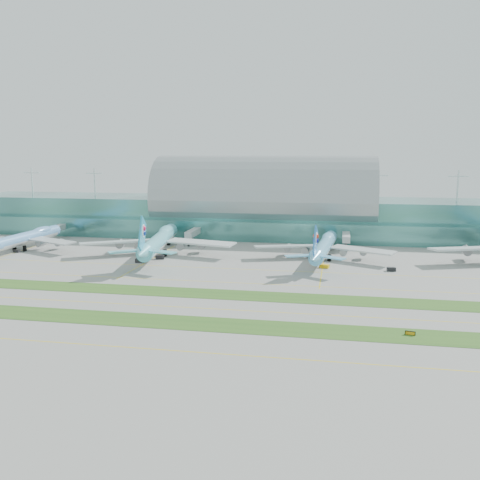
% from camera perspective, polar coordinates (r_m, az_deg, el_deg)
% --- Properties ---
extents(ground, '(700.00, 700.00, 0.00)m').
position_cam_1_polar(ground, '(172.25, -3.36, -5.93)').
color(ground, gray).
rests_on(ground, ground).
extents(terminal, '(340.00, 69.10, 36.00)m').
position_cam_1_polar(terminal, '(294.39, 2.63, 3.33)').
color(terminal, '#3D7A75').
rests_on(terminal, ground).
extents(grass_strip_near, '(420.00, 12.00, 0.08)m').
position_cam_1_polar(grass_strip_near, '(146.38, -6.02, -8.76)').
color(grass_strip_near, '#2D591E').
rests_on(grass_strip_near, ground).
extents(grass_strip_far, '(420.00, 12.00, 0.08)m').
position_cam_1_polar(grass_strip_far, '(174.11, -3.20, -5.74)').
color(grass_strip_far, '#2D591E').
rests_on(grass_strip_far, ground).
extents(taxiline_a, '(420.00, 0.35, 0.01)m').
position_cam_1_polar(taxiline_a, '(128.47, -8.60, -11.48)').
color(taxiline_a, yellow).
rests_on(taxiline_a, ground).
extents(taxiline_b, '(420.00, 0.35, 0.01)m').
position_cam_1_polar(taxiline_b, '(159.23, -4.58, -7.23)').
color(taxiline_b, yellow).
rests_on(taxiline_b, ground).
extents(taxiline_c, '(420.00, 0.35, 0.01)m').
position_cam_1_polar(taxiline_c, '(189.19, -2.05, -4.51)').
color(taxiline_c, yellow).
rests_on(taxiline_c, ground).
extents(taxiline_d, '(420.00, 0.35, 0.01)m').
position_cam_1_polar(taxiline_d, '(210.14, -0.75, -3.08)').
color(taxiline_d, yellow).
rests_on(taxiline_d, ground).
extents(airliner_a, '(58.74, 66.65, 18.35)m').
position_cam_1_polar(airliner_a, '(269.45, -22.05, 0.23)').
color(airliner_a, '#639EDB').
rests_on(airliner_a, ground).
extents(airliner_b, '(68.67, 78.65, 21.69)m').
position_cam_1_polar(airliner_b, '(240.60, -8.59, 0.04)').
color(airliner_b, '#64CDDE').
rests_on(airliner_b, ground).
extents(airliner_c, '(59.99, 68.34, 18.80)m').
position_cam_1_polar(airliner_c, '(230.84, 8.97, -0.59)').
color(airliner_c, '#6DC3F1').
rests_on(airliner_c, ground).
extents(gse_b, '(3.72, 2.51, 1.28)m').
position_cam_1_polar(gse_b, '(264.19, -22.70, -1.09)').
color(gse_b, black).
rests_on(gse_b, ground).
extents(gse_c, '(4.05, 2.30, 1.71)m').
position_cam_1_polar(gse_c, '(225.19, -10.59, -2.17)').
color(gse_c, black).
rests_on(gse_c, ground).
extents(gse_d, '(4.05, 2.96, 1.68)m').
position_cam_1_polar(gse_d, '(231.11, -8.54, -1.82)').
color(gse_d, black).
rests_on(gse_d, ground).
extents(gse_e, '(4.07, 3.00, 1.38)m').
position_cam_1_polar(gse_e, '(214.11, 8.99, -2.78)').
color(gse_e, '#E4B10D').
rests_on(gse_e, ground).
extents(gse_f, '(3.47, 2.19, 1.46)m').
position_cam_1_polar(gse_f, '(213.96, 15.84, -3.02)').
color(gse_f, black).
rests_on(gse_f, ground).
extents(taxiway_sign_east, '(2.55, 0.80, 1.08)m').
position_cam_1_polar(taxiway_sign_east, '(142.63, 17.69, -9.45)').
color(taxiway_sign_east, black).
rests_on(taxiway_sign_east, ground).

